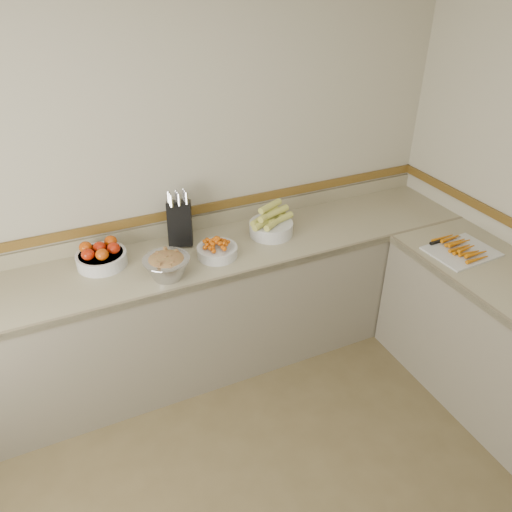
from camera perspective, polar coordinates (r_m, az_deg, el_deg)
name	(u,v)px	position (r m, az deg, el deg)	size (l,w,h in m)	color
back_wall	(164,180)	(3.28, -10.47, 8.58)	(4.00, 4.00, 0.00)	#AEA890
counter_back	(189,313)	(3.43, -7.65, -6.44)	(4.00, 0.65, 1.08)	gray
knife_block	(180,222)	(3.27, -8.71, 3.87)	(0.21, 0.23, 0.37)	black
tomato_bowl	(101,256)	(3.18, -17.27, 0.00)	(0.31, 0.31, 0.15)	silver
cherry_tomato_bowl	(217,249)	(3.14, -4.46, 0.77)	(0.26, 0.26, 0.14)	silver
corn_bowl	(271,225)	(3.37, 1.73, 3.59)	(0.33, 0.30, 0.22)	silver
rhubarb_bowl	(167,265)	(2.96, -10.15, -1.07)	(0.28, 0.28, 0.16)	#B2B2BA
cutting_board	(461,249)	(3.45, 22.37, 0.70)	(0.43, 0.35, 0.06)	beige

